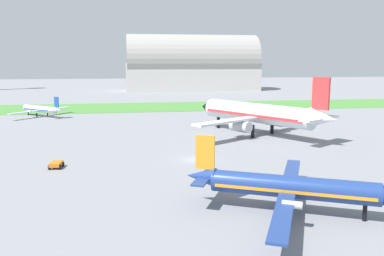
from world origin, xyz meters
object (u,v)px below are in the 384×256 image
object	(u,v)px
airplane_taxiing_turboprop	(41,109)
baggage_cart_midfield	(56,164)
airplane_foreground_turboprop	(288,187)
airplane_midfield_jet	(259,114)

from	to	relation	value
airplane_taxiing_turboprop	baggage_cart_midfield	distance (m)	58.89
airplane_foreground_turboprop	airplane_midfield_jet	xyz separation A→B (m)	(10.97, 42.54, 1.76)
airplane_taxiing_turboprop	airplane_foreground_turboprop	bearing A→B (deg)	158.31
airplane_foreground_turboprop	baggage_cart_midfield	xyz separation A→B (m)	(-26.82, 21.83, -2.24)
airplane_midfield_jet	airplane_taxiing_turboprop	distance (m)	63.33
airplane_midfield_jet	airplane_taxiing_turboprop	xyz separation A→B (m)	(-51.71, 36.49, -2.39)
airplane_foreground_turboprop	airplane_midfield_jet	bearing A→B (deg)	101.53
airplane_taxiing_turboprop	baggage_cart_midfield	size ratio (longest dim) A/B	6.19
airplane_taxiing_turboprop	baggage_cart_midfield	world-z (taller)	airplane_taxiing_turboprop
baggage_cart_midfield	airplane_midfield_jet	bearing A→B (deg)	124.70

